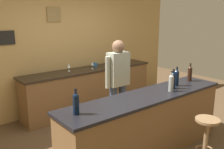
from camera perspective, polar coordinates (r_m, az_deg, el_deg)
name	(u,v)px	position (r m, az deg, el deg)	size (l,w,h in m)	color
ground_plane	(128,143)	(4.19, 3.57, -15.33)	(10.00, 10.00, 0.00)	brown
back_wall	(63,45)	(5.37, -11.14, 6.67)	(6.00, 0.09, 2.80)	tan
bar_counter	(147,125)	(3.73, 7.90, -11.33)	(2.75, 0.60, 0.92)	brown
side_counter	(90,89)	(5.45, -5.01, -3.25)	(3.02, 0.56, 0.90)	brown
bartender	(118,81)	(4.21, 1.40, -1.43)	(0.52, 0.21, 1.62)	#384766
bar_stool	(206,134)	(3.67, 20.73, -12.60)	(0.32, 0.32, 0.68)	olive
wine_bottle_a	(76,103)	(2.85, -8.24, -6.45)	(0.07, 0.07, 0.31)	black
wine_bottle_b	(171,82)	(3.75, 13.37, -1.77)	(0.07, 0.07, 0.31)	#999E99
wine_bottle_c	(173,80)	(3.90, 13.81, -1.23)	(0.07, 0.07, 0.31)	black
wine_bottle_d	(177,77)	(4.07, 14.54, -0.64)	(0.07, 0.07, 0.31)	black
wine_bottle_e	(190,73)	(4.42, 17.36, 0.29)	(0.07, 0.07, 0.31)	black
wine_glass_a	(69,66)	(5.12, -9.85, 1.95)	(0.07, 0.07, 0.16)	silver
wine_glass_b	(92,64)	(5.30, -4.53, 2.49)	(0.07, 0.07, 0.16)	silver
coffee_mug	(95,65)	(5.49, -3.85, 2.23)	(0.13, 0.08, 0.09)	#336699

